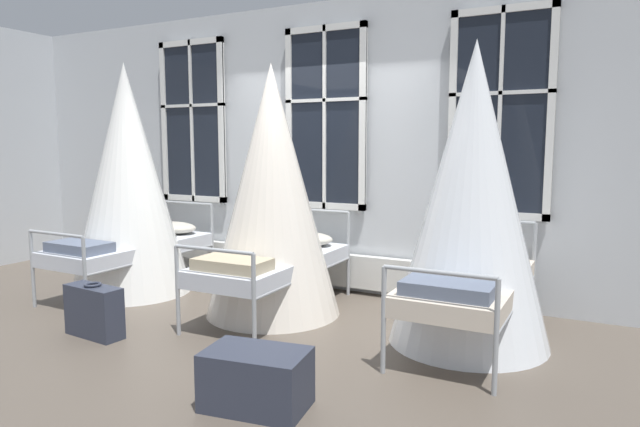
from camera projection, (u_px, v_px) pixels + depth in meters
name	position (u px, v px, depth m)	size (l,w,h in m)	color
ground	(265.00, 319.00, 5.29)	(21.65, 21.65, 0.00)	brown
back_wall_with_windows	(329.00, 148.00, 6.31)	(9.05, 0.10, 3.19)	silver
window_bank	(325.00, 187.00, 6.25)	(4.71, 0.10, 2.85)	black
cot_first	(128.00, 184.00, 6.15)	(1.30, 1.91, 2.52)	#9EA3A8
cot_second	(272.00, 196.00, 5.36)	(1.30, 1.90, 2.40)	#9EA3A8
cot_third	(472.00, 201.00, 4.53)	(1.30, 1.89, 2.47)	#9EA3A8
suitcase_dark	(94.00, 311.00, 4.79)	(0.58, 0.26, 0.47)	#2D3342
travel_trunk	(256.00, 379.00, 3.49)	(0.64, 0.40, 0.37)	#2D3342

